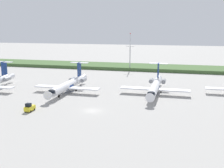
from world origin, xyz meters
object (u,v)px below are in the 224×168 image
(regional_jet_third, at_px, (69,85))
(antenna_mast, at_px, (130,55))
(baggage_tug, at_px, (30,108))
(regional_jet_fourth, at_px, (155,86))

(regional_jet_third, distance_m, antenna_mast, 53.05)
(baggage_tug, bearing_deg, regional_jet_fourth, 42.85)
(regional_jet_fourth, height_order, antenna_mast, antenna_mast)
(regional_jet_third, height_order, baggage_tug, regional_jet_third)
(regional_jet_third, bearing_deg, baggage_tug, -92.97)
(regional_jet_third, height_order, regional_jet_fourth, same)
(antenna_mast, height_order, baggage_tug, antenna_mast)
(baggage_tug, bearing_deg, antenna_mast, 80.08)
(regional_jet_third, distance_m, regional_jet_fourth, 29.63)
(antenna_mast, bearing_deg, regional_jet_third, -103.00)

